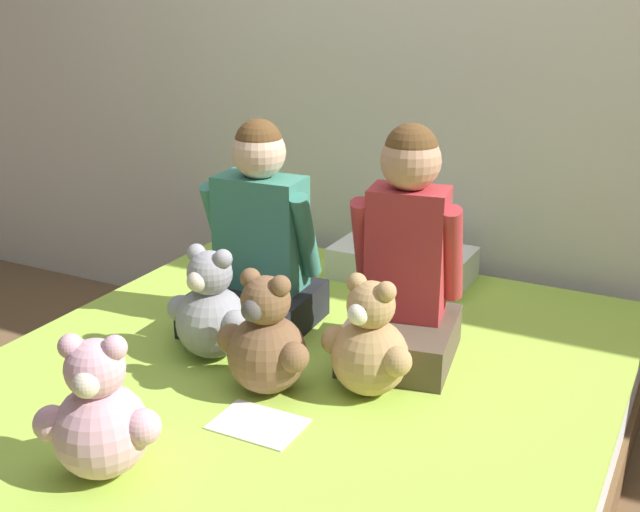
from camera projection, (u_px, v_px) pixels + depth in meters
name	position (u px, v px, depth m)	size (l,w,h in m)	color
ground_plane	(293.00, 497.00, 2.26)	(14.00, 14.00, 0.00)	brown
wall_behind_bed	(439.00, 18.00, 2.72)	(8.00, 0.06, 2.50)	silver
bed	(292.00, 438.00, 2.20)	(1.65, 1.91, 0.39)	brown
child_on_left	(258.00, 248.00, 2.37)	(0.36, 0.37, 0.62)	black
child_on_right	(405.00, 263.00, 2.15)	(0.34, 0.38, 0.65)	brown
teddy_bear_held_by_left_child	(211.00, 311.00, 2.19)	(0.27, 0.20, 0.32)	#939399
teddy_bear_held_by_right_child	(370.00, 345.00, 2.00)	(0.26, 0.20, 0.31)	tan
teddy_bear_between_children	(266.00, 342.00, 2.01)	(0.27, 0.20, 0.32)	brown
teddy_bear_at_foot_of_bed	(100.00, 417.00, 1.67)	(0.25, 0.20, 0.32)	#DBA3B2
pillow_at_headboard	(402.00, 263.00, 2.77)	(0.47, 0.27, 0.11)	white
sign_card	(258.00, 424.00, 1.89)	(0.21, 0.15, 0.00)	white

